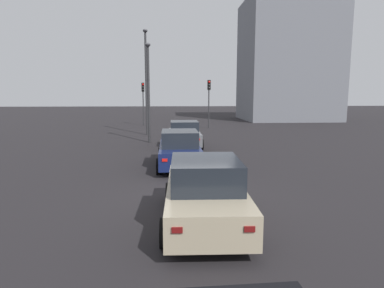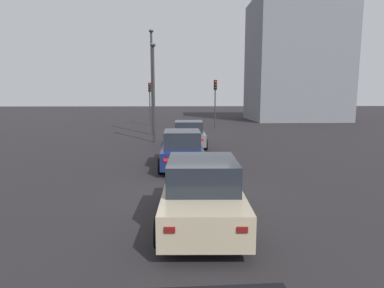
% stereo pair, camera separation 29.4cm
% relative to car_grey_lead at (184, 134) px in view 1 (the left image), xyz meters
% --- Properties ---
extents(ground_plane, '(160.00, 160.00, 0.20)m').
position_rel_car_grey_lead_xyz_m(ground_plane, '(-10.47, 0.24, -0.86)').
color(ground_plane, black).
extents(car_grey_lead, '(4.23, 2.07, 1.57)m').
position_rel_car_grey_lead_xyz_m(car_grey_lead, '(0.00, 0.00, 0.00)').
color(car_grey_lead, slate).
rests_on(car_grey_lead, ground_plane).
extents(car_navy_second, '(4.43, 1.95, 1.62)m').
position_rel_car_grey_lead_xyz_m(car_navy_second, '(-5.62, 0.45, 0.02)').
color(car_navy_second, '#141E4C').
rests_on(car_navy_second, ground_plane).
extents(car_beige_third, '(4.53, 2.16, 1.64)m').
position_rel_car_grey_lead_xyz_m(car_beige_third, '(-12.11, 0.03, 0.03)').
color(car_beige_third, tan).
rests_on(car_beige_third, ground_plane).
extents(traffic_light_near_left, '(0.33, 0.30, 4.32)m').
position_rel_car_grey_lead_xyz_m(traffic_light_near_left, '(14.17, 3.52, 2.34)').
color(traffic_light_near_left, '#2D2D30').
rests_on(traffic_light_near_left, ground_plane).
extents(traffic_light_near_right, '(0.32, 0.29, 4.47)m').
position_rel_car_grey_lead_xyz_m(traffic_light_near_right, '(10.98, -2.80, 2.44)').
color(traffic_light_near_right, '#2D2D30').
rests_on(traffic_light_near_right, ground_plane).
extents(street_lamp_kerbside, '(0.56, 0.36, 6.40)m').
position_rel_car_grey_lead_xyz_m(street_lamp_kerbside, '(2.01, 2.22, 3.08)').
color(street_lamp_kerbside, '#2D2D30').
rests_on(street_lamp_kerbside, ground_plane).
extents(street_lamp_far, '(0.56, 0.36, 8.02)m').
position_rel_car_grey_lead_xyz_m(street_lamp_far, '(6.19, 2.64, 3.92)').
color(street_lamp_far, '#2D2D30').
rests_on(street_lamp_far, ground_plane).
extents(building_facade_left, '(9.60, 10.78, 14.46)m').
position_rel_car_grey_lead_xyz_m(building_facade_left, '(21.17, -13.76, 6.48)').
color(building_facade_left, slate).
rests_on(building_facade_left, ground_plane).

